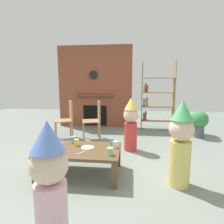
{
  "coord_description": "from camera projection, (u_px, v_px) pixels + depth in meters",
  "views": [
    {
      "loc": [
        0.51,
        -2.84,
        1.3
      ],
      "look_at": [
        0.15,
        0.4,
        0.79
      ],
      "focal_mm": 29.22,
      "sensor_mm": 36.0,
      "label": 1
    }
  ],
  "objects": [
    {
      "name": "dining_chair_left",
      "position": [
        67.0,
        117.0,
        4.31
      ],
      "size": [
        0.54,
        0.54,
        0.9
      ],
      "rotation": [
        0.0,
        0.0,
        3.6
      ],
      "color": "#9E7A51",
      "rests_on": "ground_plane"
    },
    {
      "name": "child_in_pink",
      "position": [
        181.0,
        142.0,
        2.27
      ],
      "size": [
        0.3,
        0.3,
        1.1
      ],
      "rotation": [
        0.0,
        0.0,
        3.03
      ],
      "color": "#E0CC66",
      "rests_on": "ground_plane"
    },
    {
      "name": "potted_plant_tall",
      "position": [
        199.0,
        122.0,
        4.4
      ],
      "size": [
        0.4,
        0.4,
        0.65
      ],
      "color": "#4C5660",
      "rests_on": "ground_plane"
    },
    {
      "name": "child_with_cone_hat",
      "position": [
        50.0,
        184.0,
        1.38
      ],
      "size": [
        0.29,
        0.29,
        1.04
      ],
      "rotation": [
        0.0,
        0.0,
        1.67
      ],
      "color": "#EAB2C6",
      "rests_on": "ground_plane"
    },
    {
      "name": "bookshelf",
      "position": [
        155.0,
        99.0,
        5.14
      ],
      "size": [
        0.9,
        0.28,
        1.9
      ],
      "color": "#9E7A51",
      "rests_on": "ground_plane"
    },
    {
      "name": "paper_plate_rear",
      "position": [
        88.0,
        148.0,
        2.62
      ],
      "size": [
        0.19,
        0.19,
        0.01
      ],
      "primitive_type": "cylinder",
      "color": "white",
      "rests_on": "coffee_table"
    },
    {
      "name": "table_fork",
      "position": [
        81.0,
        153.0,
        2.43
      ],
      "size": [
        0.11,
        0.13,
        0.01
      ],
      "primitive_type": "cube",
      "rotation": [
        0.0,
        0.0,
        0.88
      ],
      "color": "silver",
      "rests_on": "coffee_table"
    },
    {
      "name": "coffee_table",
      "position": [
        80.0,
        152.0,
        2.6
      ],
      "size": [
        1.13,
        0.71,
        0.38
      ],
      "color": "brown",
      "rests_on": "ground_plane"
    },
    {
      "name": "brick_fireplace_feature",
      "position": [
        95.0,
        87.0,
        5.47
      ],
      "size": [
        2.2,
        0.28,
        2.4
      ],
      "color": "brown",
      "rests_on": "ground_plane"
    },
    {
      "name": "paper_cup_near_left",
      "position": [
        115.0,
        144.0,
        2.63
      ],
      "size": [
        0.07,
        0.07,
        0.1
      ],
      "primitive_type": "cylinder",
      "color": "silver",
      "rests_on": "coffee_table"
    },
    {
      "name": "ground_plane",
      "position": [
        100.0,
        162.0,
        3.04
      ],
      "size": [
        12.0,
        12.0,
        0.0
      ],
      "primitive_type": "plane",
      "color": "gray"
    },
    {
      "name": "dining_chair_middle",
      "position": [
        95.0,
        118.0,
        4.24
      ],
      "size": [
        0.49,
        0.49,
        0.9
      ],
      "rotation": [
        0.0,
        0.0,
        3.42
      ],
      "color": "#9E7A51",
      "rests_on": "ground_plane"
    },
    {
      "name": "paper_plate_front",
      "position": [
        57.0,
        143.0,
        2.81
      ],
      "size": [
        0.16,
        0.16,
        0.01
      ],
      "primitive_type": "cylinder",
      "color": "white",
      "rests_on": "coffee_table"
    },
    {
      "name": "paper_cup_near_right",
      "position": [
        74.0,
        140.0,
        2.84
      ],
      "size": [
        0.08,
        0.08,
        0.11
      ],
      "primitive_type": "cylinder",
      "color": "#669EE0",
      "rests_on": "coffee_table"
    },
    {
      "name": "paper_cup_center",
      "position": [
        77.0,
        142.0,
        2.71
      ],
      "size": [
        0.07,
        0.07,
        0.1
      ],
      "primitive_type": "cylinder",
      "color": "#F2CC4C",
      "rests_on": "coffee_table"
    },
    {
      "name": "paper_cup_far_left",
      "position": [
        112.0,
        141.0,
        2.76
      ],
      "size": [
        0.07,
        0.07,
        0.1
      ],
      "primitive_type": "cylinder",
      "color": "#669EE0",
      "rests_on": "coffee_table"
    },
    {
      "name": "birthday_cake_slice",
      "position": [
        41.0,
        151.0,
        2.42
      ],
      "size": [
        0.1,
        0.1,
        0.06
      ],
      "primitive_type": "cone",
      "color": "pink",
      "rests_on": "coffee_table"
    },
    {
      "name": "paper_cup_far_right",
      "position": [
        110.0,
        151.0,
        2.36
      ],
      "size": [
        0.08,
        0.08,
        0.1
      ],
      "primitive_type": "cylinder",
      "color": "#8CD18C",
      "rests_on": "coffee_table"
    },
    {
      "name": "child_by_the_chairs",
      "position": [
        131.0,
        123.0,
        3.52
      ],
      "size": [
        0.29,
        0.29,
        1.03
      ],
      "rotation": [
        0.0,
        0.0,
        -2.16
      ],
      "color": "#D13838",
      "rests_on": "ground_plane"
    }
  ]
}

